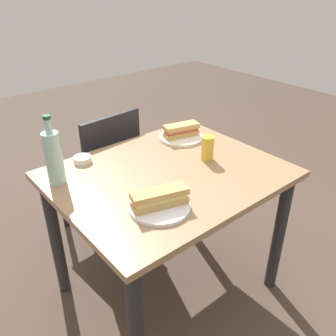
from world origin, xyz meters
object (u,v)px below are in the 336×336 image
at_px(olive_bowl, 82,159).
at_px(dining_table, 168,194).
at_px(plate_far, 160,207).
at_px(water_bottle, 54,157).
at_px(beer_glass, 208,148).
at_px(knife_near, 175,132).
at_px(chair_far, 105,168).
at_px(knife_far, 152,198).
at_px(baguette_sandwich_far, 160,198).
at_px(baguette_sandwich_near, 181,130).
at_px(plate_near, 181,137).

bearing_deg(olive_bowl, dining_table, -52.59).
bearing_deg(plate_far, water_bottle, 116.72).
bearing_deg(beer_glass, dining_table, 173.13).
bearing_deg(knife_near, water_bottle, -175.65).
distance_m(chair_far, beer_glass, 0.74).
xyz_separation_m(plate_far, knife_far, (0.00, 0.05, 0.01)).
xyz_separation_m(knife_far, beer_glass, (0.43, 0.12, 0.04)).
bearing_deg(knife_far, water_bottle, 120.34).
height_order(baguette_sandwich_far, knife_far, baguette_sandwich_far).
bearing_deg(plate_far, knife_near, 44.45).
relative_size(baguette_sandwich_near, plate_far, 0.85).
bearing_deg(olive_bowl, baguette_sandwich_near, -9.97).
distance_m(plate_near, beer_glass, 0.28).
distance_m(plate_near, water_bottle, 0.73).
xyz_separation_m(knife_far, water_bottle, (-0.22, 0.38, 0.11)).
bearing_deg(plate_near, water_bottle, -179.94).
height_order(chair_far, knife_far, chair_far).
distance_m(plate_near, baguette_sandwich_near, 0.04).
xyz_separation_m(chair_far, plate_near, (0.28, -0.37, 0.25)).
bearing_deg(dining_table, knife_far, -144.30).
bearing_deg(knife_near, olive_bowl, 175.61).
xyz_separation_m(plate_near, baguette_sandwich_near, (0.00, 0.00, 0.04)).
bearing_deg(knife_far, knife_near, 41.42).
bearing_deg(baguette_sandwich_near, plate_near, 0.00).
xyz_separation_m(knife_near, plate_far, (-0.50, -0.49, -0.01)).
relative_size(chair_far, plate_near, 3.54).
bearing_deg(chair_far, baguette_sandwich_far, -104.82).
bearing_deg(olive_bowl, plate_near, -9.97).
bearing_deg(baguette_sandwich_far, knife_far, 85.23).
xyz_separation_m(plate_near, baguette_sandwich_far, (-0.50, -0.44, 0.04)).
distance_m(chair_far, baguette_sandwich_near, 0.55).
relative_size(chair_far, baguette_sandwich_far, 3.68).
bearing_deg(chair_far, knife_near, -47.88).
relative_size(plate_far, beer_glass, 1.99).
bearing_deg(knife_far, chair_far, 74.50).
height_order(chair_far, beer_glass, beer_glass).
relative_size(baguette_sandwich_far, olive_bowl, 2.74).
xyz_separation_m(dining_table, water_bottle, (-0.43, 0.24, 0.24)).
xyz_separation_m(dining_table, chair_far, (0.01, 0.61, -0.13)).
height_order(knife_near, olive_bowl, olive_bowl).
xyz_separation_m(plate_far, baguette_sandwich_far, (-0.00, 0.00, 0.04)).
relative_size(knife_far, beer_glass, 1.49).
xyz_separation_m(dining_table, plate_near, (0.29, 0.24, 0.13)).
bearing_deg(chair_far, dining_table, -90.63).
relative_size(plate_near, olive_bowl, 2.84).
relative_size(plate_near, knife_near, 1.34).
height_order(plate_near, baguette_sandwich_far, baguette_sandwich_far).
distance_m(baguette_sandwich_near, knife_near, 0.06).
height_order(dining_table, plate_near, plate_near).
distance_m(dining_table, water_bottle, 0.55).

